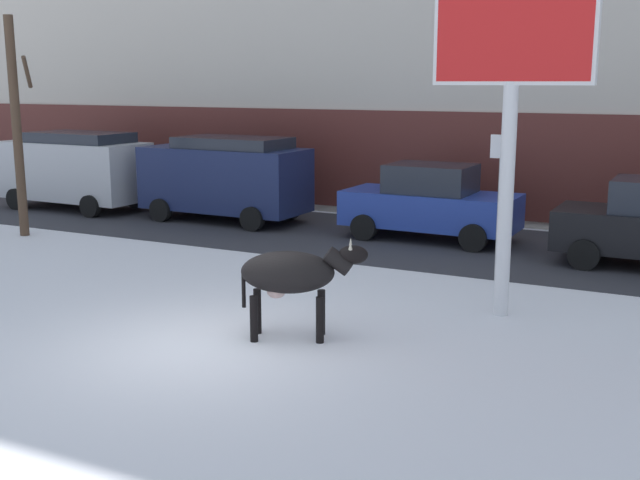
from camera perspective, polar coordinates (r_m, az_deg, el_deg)
ground_plane at (r=11.60m, az=-8.58°, el=-7.70°), size 120.00×120.00×0.00m
road_strip at (r=18.92m, az=6.37°, el=-0.08°), size 60.00×5.60×0.01m
cow_black at (r=11.55m, az=-2.03°, el=-2.52°), size 1.90×1.14×1.54m
billboard at (r=12.75m, az=13.98°, el=13.54°), size 2.52×0.25×5.56m
car_silver_van at (r=24.57m, az=-17.53°, el=5.06°), size 4.64×2.20×2.32m
car_navy_van at (r=21.56m, az=-6.96°, el=4.67°), size 4.64×2.20×2.32m
car_blue_sedan at (r=19.08m, az=8.09°, el=2.73°), size 4.24×2.05×1.84m
pedestrian_near_billboard at (r=22.98m, az=1.33°, el=4.26°), size 0.36×0.24×1.73m
bare_tree_left_lot at (r=20.58m, az=-21.40°, el=8.03°), size 1.14×1.14×5.35m
street_sign at (r=15.16m, az=13.06°, el=3.18°), size 0.44×0.08×2.82m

